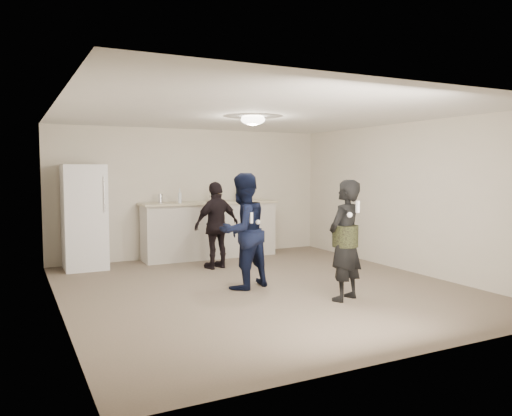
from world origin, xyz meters
name	(u,v)px	position (x,y,z in m)	size (l,w,h in m)	color
floor	(262,288)	(0.00, 0.00, 0.00)	(6.00, 6.00, 0.00)	#6B5B4C
ceiling	(262,114)	(0.00, 0.00, 2.50)	(6.00, 6.00, 0.00)	silver
wall_back	(193,193)	(0.00, 3.00, 1.25)	(6.00, 6.00, 0.00)	beige
wall_front	(415,222)	(0.00, -3.00, 1.25)	(6.00, 6.00, 0.00)	beige
wall_left	(57,209)	(-2.75, 0.00, 1.25)	(6.00, 6.00, 0.00)	beige
wall_right	(407,197)	(2.75, 0.00, 1.25)	(6.00, 6.00, 0.00)	beige
counter	(210,231)	(0.23, 2.67, 0.53)	(2.60, 0.56, 1.05)	beige
counter_top	(210,203)	(0.23, 2.67, 1.07)	(2.68, 0.64, 0.04)	beige
fridge	(84,217)	(-2.10, 2.60, 0.90)	(0.70, 0.70, 1.80)	white
fridge_handle	(104,194)	(-1.82, 2.23, 1.30)	(0.02, 0.02, 0.60)	#BBBBBF
ceiling_dome	(253,120)	(0.00, 0.30, 2.45)	(0.36, 0.36, 0.16)	white
shaker	(160,199)	(-0.73, 2.71, 1.18)	(0.08, 0.08, 0.17)	silver
man	(243,231)	(-0.26, 0.11, 0.83)	(0.81, 0.63, 1.67)	#0D173A
woman	(345,240)	(0.66, -1.09, 0.79)	(0.58, 0.38, 1.59)	black
camo_shorts	(345,236)	(0.66, -1.09, 0.85)	(0.34, 0.34, 0.28)	#303819
spectator	(217,225)	(-0.05, 1.62, 0.75)	(0.88, 0.37, 1.51)	black
remote_man	(251,218)	(-0.26, -0.17, 1.05)	(0.04, 0.04, 0.15)	white
nunchuk_man	(258,222)	(-0.14, -0.14, 0.98)	(0.07, 0.07, 0.07)	silver
remote_woman	(358,207)	(0.66, -1.34, 1.25)	(0.04, 0.04, 0.15)	white
nunchuk_woman	(350,215)	(0.56, -1.31, 1.15)	(0.07, 0.07, 0.07)	white
bottle_cluster	(222,196)	(0.48, 2.64, 1.20)	(1.56, 0.35, 0.27)	#866313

